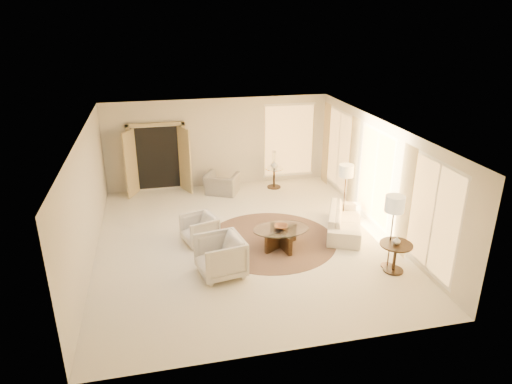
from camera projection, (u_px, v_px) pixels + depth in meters
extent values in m
cube|color=white|center=(244.00, 241.00, 11.23)|extent=(7.00, 8.00, 0.02)
cube|color=white|center=(243.00, 129.00, 10.19)|extent=(7.00, 8.00, 0.02)
cube|color=beige|center=(218.00, 143.00, 14.33)|extent=(7.00, 0.04, 2.80)
cube|color=beige|center=(293.00, 278.00, 7.08)|extent=(7.00, 0.04, 2.80)
cube|color=beige|center=(87.00, 200.00, 9.99)|extent=(0.04, 8.00, 2.80)
cube|color=beige|center=(380.00, 177.00, 11.42)|extent=(0.04, 8.00, 2.80)
cube|color=tan|center=(158.00, 158.00, 13.97)|extent=(1.80, 0.12, 2.16)
cube|color=tan|center=(131.00, 164.00, 13.58)|extent=(0.35, 0.66, 2.00)
cube|color=tan|center=(185.00, 160.00, 13.90)|extent=(0.35, 0.66, 2.00)
cylinder|color=#3B261D|center=(270.00, 240.00, 11.24)|extent=(4.22, 4.22, 0.01)
imported|color=silver|center=(345.00, 220.00, 11.61)|extent=(1.57, 2.19, 0.60)
imported|color=silver|center=(199.00, 228.00, 11.00)|extent=(0.90, 0.93, 0.78)
imported|color=silver|center=(220.00, 255.00, 9.62)|extent=(1.02, 1.06, 0.95)
imported|color=gray|center=(222.00, 180.00, 13.98)|extent=(1.15, 1.00, 0.85)
cube|color=black|center=(281.00, 239.00, 10.84)|extent=(0.28, 1.01, 0.45)
cube|color=black|center=(281.00, 239.00, 10.84)|extent=(0.91, 0.59, 0.45)
cylinder|color=white|center=(281.00, 229.00, 10.75)|extent=(1.77, 1.77, 0.02)
cylinder|color=black|center=(393.00, 270.00, 9.92)|extent=(0.44, 0.44, 0.03)
cylinder|color=black|center=(395.00, 258.00, 9.81)|extent=(0.07, 0.07, 0.62)
cylinder|color=black|center=(396.00, 245.00, 9.69)|extent=(0.70, 0.70, 0.03)
cylinder|color=black|center=(274.00, 187.00, 14.61)|extent=(0.43, 0.43, 0.03)
cylinder|color=black|center=(274.00, 178.00, 14.50)|extent=(0.06, 0.06, 0.62)
cylinder|color=white|center=(274.00, 168.00, 14.38)|extent=(0.56, 0.56, 0.03)
cylinder|color=black|center=(343.00, 219.00, 12.37)|extent=(0.26, 0.26, 0.03)
cylinder|color=black|center=(344.00, 197.00, 12.13)|extent=(0.03, 0.03, 1.32)
cylinder|color=beige|center=(346.00, 171.00, 11.86)|extent=(0.38, 0.38, 0.32)
cylinder|color=black|center=(387.00, 266.00, 10.09)|extent=(0.29, 0.29, 0.03)
cylinder|color=black|center=(391.00, 238.00, 9.83)|extent=(0.03, 0.03, 1.43)
cylinder|color=beige|center=(395.00, 204.00, 9.54)|extent=(0.41, 0.41, 0.35)
imported|color=brown|center=(281.00, 227.00, 10.73)|extent=(0.42, 0.42, 0.08)
imported|color=silver|center=(397.00, 241.00, 9.65)|extent=(0.17, 0.17, 0.17)
imported|color=silver|center=(274.00, 164.00, 14.33)|extent=(0.25, 0.25, 0.25)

